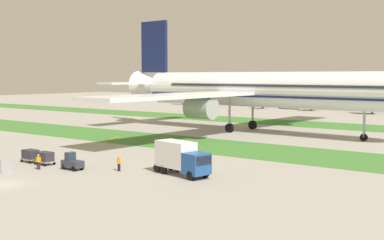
# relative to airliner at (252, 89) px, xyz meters

# --- Properties ---
(ground_plane) EXTENTS (400.00, 400.00, 0.00)m
(ground_plane) POSITION_rel_airliner_xyz_m (3.98, -55.20, -8.03)
(ground_plane) COLOR gray
(grass_strip_near) EXTENTS (320.00, 14.35, 0.01)m
(grass_strip_near) POSITION_rel_airliner_xyz_m (3.98, -20.44, -8.03)
(grass_strip_near) COLOR #3D752D
(grass_strip_near) RESTS_ON ground
(grass_strip_far) EXTENTS (320.00, 14.35, 0.01)m
(grass_strip_far) POSITION_rel_airliner_xyz_m (3.98, 20.26, -8.03)
(grass_strip_far) COLOR #3D752D
(grass_strip_far) RESTS_ON ground
(airliner) EXTENTS (60.92, 75.03, 22.40)m
(airliner) POSITION_rel_airliner_xyz_m (0.00, 0.00, 0.00)
(airliner) COLOR white
(airliner) RESTS_ON ground
(baggage_tug) EXTENTS (2.63, 1.35, 1.97)m
(baggage_tug) POSITION_rel_airliner_xyz_m (3.33, -45.97, -7.22)
(baggage_tug) COLOR #2D333D
(baggage_tug) RESTS_ON ground
(cargo_dolly_lead) EXTENTS (2.23, 1.54, 1.55)m
(cargo_dolly_lead) POSITION_rel_airliner_xyz_m (-1.69, -45.86, -7.11)
(cargo_dolly_lead) COLOR #A3A3A8
(cargo_dolly_lead) RESTS_ON ground
(cargo_dolly_second) EXTENTS (2.23, 1.54, 1.55)m
(cargo_dolly_second) POSITION_rel_airliner_xyz_m (-4.59, -45.80, -7.11)
(cargo_dolly_second) COLOR #A3A3A8
(cargo_dolly_second) RESTS_ON ground
(catering_truck) EXTENTS (7.28, 3.69, 3.58)m
(catering_truck) POSITION_rel_airliner_xyz_m (15.20, -41.14, -6.08)
(catering_truck) COLOR #1E4C8E
(catering_truck) RESTS_ON ground
(ground_crew_marshaller) EXTENTS (0.56, 0.36, 1.74)m
(ground_crew_marshaller) POSITION_rel_airliner_xyz_m (8.21, -43.43, -7.08)
(ground_crew_marshaller) COLOR black
(ground_crew_marshaller) RESTS_ON ground
(ground_crew_loader) EXTENTS (0.48, 0.36, 1.74)m
(ground_crew_loader) POSITION_rel_airliner_xyz_m (0.21, -48.19, -7.08)
(ground_crew_loader) COLOR black
(ground_crew_loader) RESTS_ON ground
(uld_container_1) EXTENTS (2.15, 1.79, 1.52)m
(uld_container_1) POSITION_rel_airliner_xyz_m (-1.88, -51.48, -7.27)
(uld_container_1) COLOR #A3A3A8
(uld_container_1) RESTS_ON ground
(taxiway_marker_0) EXTENTS (0.44, 0.44, 0.45)m
(taxiway_marker_0) POSITION_rel_airliner_xyz_m (-8.66, -23.39, -7.80)
(taxiway_marker_0) COLOR orange
(taxiway_marker_0) RESTS_ON ground
(taxiway_marker_1) EXTENTS (0.44, 0.44, 0.65)m
(taxiway_marker_1) POSITION_rel_airliner_xyz_m (-12.47, -23.50, -7.71)
(taxiway_marker_1) COLOR orange
(taxiway_marker_1) RESTS_ON ground
(taxiway_marker_2) EXTENTS (0.44, 0.44, 0.62)m
(taxiway_marker_2) POSITION_rel_airliner_xyz_m (-10.53, -27.47, -7.72)
(taxiway_marker_2) COLOR orange
(taxiway_marker_2) RESTS_ON ground
(distant_tree_line) EXTENTS (142.99, 10.52, 11.63)m
(distant_tree_line) POSITION_rel_airliner_xyz_m (5.46, 60.04, -1.30)
(distant_tree_line) COLOR #4C3823
(distant_tree_line) RESTS_ON ground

